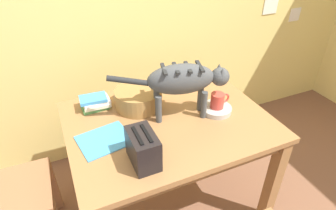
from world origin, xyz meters
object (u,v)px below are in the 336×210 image
wicker_basket (138,98)px  wooden_chair_near (3,193)px  cat (184,80)px  book_stack (95,103)px  saucer_bowl (216,109)px  magazine (105,140)px  coffee_mug (218,100)px  toaster (143,148)px  dining_table (168,131)px

wicker_basket → wooden_chair_near: 0.93m
cat → book_stack: 0.59m
saucer_bowl → magazine: size_ratio=0.69×
cat → coffee_mug: (0.21, -0.05, -0.16)m
cat → wooden_chair_near: 1.20m
saucer_bowl → toaster: 0.61m
coffee_mug → magazine: size_ratio=0.47×
coffee_mug → wicker_basket: bearing=149.2°
dining_table → wicker_basket: bearing=119.2°
cat → saucer_bowl: size_ratio=3.64×
book_stack → toaster: size_ratio=0.92×
cat → wicker_basket: cat is taller
dining_table → saucer_bowl: 0.33m
toaster → cat: bearing=38.0°
wicker_basket → saucer_bowl: bearing=-31.0°
cat → wicker_basket: bearing=-119.5°
saucer_bowl → magazine: 0.70m
saucer_bowl → wicker_basket: (-0.42, 0.25, 0.04)m
wooden_chair_near → book_stack: bearing=110.6°
coffee_mug → book_stack: (-0.68, 0.34, -0.04)m
coffee_mug → wooden_chair_near: wooden_chair_near is taller
dining_table → wicker_basket: wicker_basket is taller
magazine → saucer_bowl: bearing=-10.4°
wicker_basket → coffee_mug: bearing=-30.8°
toaster → wooden_chair_near: (-0.72, 0.36, -0.37)m
toaster → wooden_chair_near: 0.89m
coffee_mug → book_stack: bearing=153.3°
dining_table → saucer_bowl: (0.31, -0.05, 0.11)m
toaster → book_stack: bearing=101.6°
magazine → toaster: 0.29m
magazine → wicker_basket: wicker_basket is taller
dining_table → coffee_mug: coffee_mug is taller
magazine → cat: bearing=-4.9°
book_stack → saucer_bowl: bearing=-26.8°
cat → saucer_bowl: bearing=90.0°
dining_table → book_stack: 0.49m
wooden_chair_near → magazine: bearing=79.8°
wicker_basket → magazine: bearing=-139.2°
magazine → book_stack: bearing=76.5°
book_stack → toaster: toaster is taller
dining_table → book_stack: (-0.37, 0.29, 0.13)m
coffee_mug → magazine: (-0.70, 0.01, -0.08)m
coffee_mug → magazine: 0.71m
cat → magazine: 0.55m
wicker_basket → cat: bearing=-43.3°
saucer_bowl → magazine: (-0.70, 0.01, -0.01)m
saucer_bowl → toaster: toaster is taller
saucer_bowl → book_stack: 0.76m
magazine → wicker_basket: bearing=31.4°
coffee_mug → wicker_basket: coffee_mug is taller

